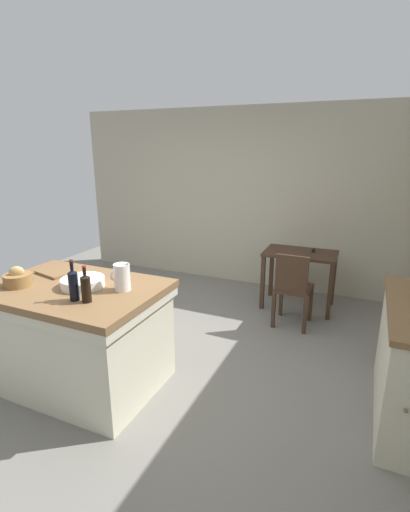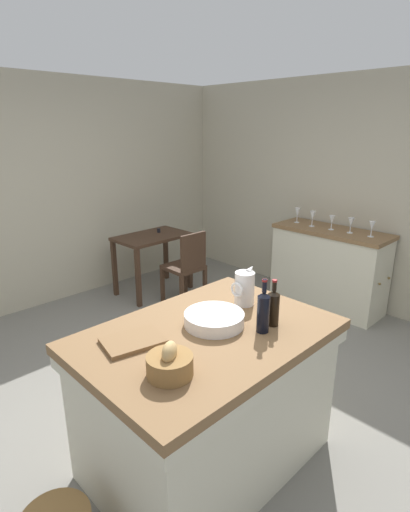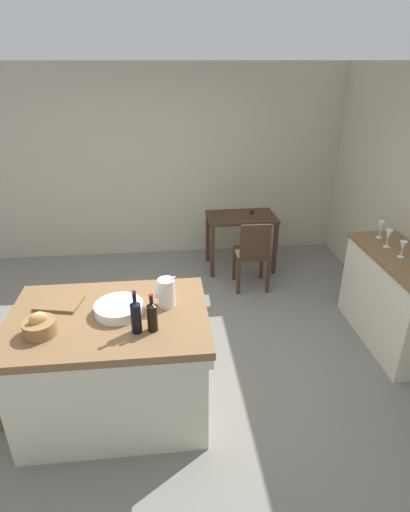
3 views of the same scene
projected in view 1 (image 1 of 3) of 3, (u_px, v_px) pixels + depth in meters
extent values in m
plane|color=slate|center=(151.00, 361.00, 3.68)|extent=(6.76, 6.76, 0.00)
cube|color=#B2AA93|center=(240.00, 198.00, 5.59)|extent=(5.32, 0.12, 2.60)
cube|color=brown|center=(74.00, 289.00, 3.12)|extent=(1.46, 1.01, 0.06)
cube|color=beige|center=(75.00, 297.00, 3.14)|extent=(1.44, 0.99, 0.08)
cube|color=beige|center=(79.00, 339.00, 3.25)|extent=(1.38, 0.93, 0.86)
sphere|color=brown|center=(406.00, 411.00, 2.27)|extent=(0.03, 0.03, 0.03)
cube|color=#3D281C|center=(301.00, 253.00, 4.75)|extent=(0.91, 0.58, 0.04)
cube|color=#3D281C|center=(263.00, 283.00, 4.79)|extent=(0.05, 0.05, 0.71)
cube|color=#3D281C|center=(330.00, 292.00, 4.48)|extent=(0.05, 0.05, 0.71)
cube|color=#3D281C|center=(271.00, 271.00, 5.22)|extent=(0.05, 0.05, 0.71)
cube|color=#3D281C|center=(333.00, 279.00, 4.91)|extent=(0.05, 0.05, 0.71)
cylinder|color=black|center=(313.00, 250.00, 4.72)|extent=(0.04, 0.04, 0.05)
cube|color=#3D281C|center=(294.00, 288.00, 4.33)|extent=(0.41, 0.41, 0.04)
cube|color=#3D281C|center=(292.00, 274.00, 4.11)|extent=(0.36, 0.04, 0.42)
cube|color=#3D281C|center=(310.00, 304.00, 4.48)|extent=(0.04, 0.04, 0.44)
cube|color=#3D281C|center=(281.00, 299.00, 4.63)|extent=(0.04, 0.04, 0.44)
cube|color=#3D281C|center=(305.00, 316.00, 4.17)|extent=(0.04, 0.04, 0.44)
cube|color=#3D281C|center=(273.00, 310.00, 4.32)|extent=(0.04, 0.04, 0.44)
cylinder|color=white|center=(122.00, 277.00, 2.99)|extent=(0.13, 0.13, 0.22)
cone|color=white|center=(127.00, 264.00, 2.93)|extent=(0.07, 0.04, 0.06)
torus|color=white|center=(114.00, 275.00, 3.02)|extent=(0.02, 0.10, 0.10)
cylinder|color=white|center=(83.00, 282.00, 3.09)|extent=(0.36, 0.36, 0.08)
cylinder|color=olive|center=(18.00, 280.00, 3.10)|extent=(0.22, 0.22, 0.10)
ellipsoid|color=tan|center=(17.00, 272.00, 3.08)|extent=(0.14, 0.12, 0.10)
cube|color=brown|center=(56.00, 272.00, 3.42)|extent=(0.36, 0.29, 0.02)
cylinder|color=black|center=(86.00, 290.00, 2.77)|extent=(0.07, 0.07, 0.19)
cone|color=black|center=(85.00, 276.00, 2.74)|extent=(0.07, 0.07, 0.02)
cylinder|color=black|center=(84.00, 270.00, 2.72)|extent=(0.03, 0.03, 0.07)
cylinder|color=maroon|center=(84.00, 267.00, 2.72)|extent=(0.03, 0.03, 0.01)
cylinder|color=black|center=(74.00, 287.00, 2.80)|extent=(0.07, 0.07, 0.22)
cone|color=black|center=(72.00, 271.00, 2.76)|extent=(0.07, 0.07, 0.03)
cylinder|color=black|center=(71.00, 265.00, 2.75)|extent=(0.03, 0.03, 0.08)
cylinder|color=maroon|center=(71.00, 261.00, 2.74)|extent=(0.03, 0.03, 0.01)
cylinder|color=olive|center=(6.00, 342.00, 3.71)|extent=(0.33, 0.33, 0.33)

